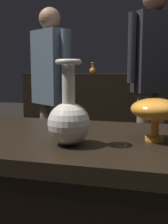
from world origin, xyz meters
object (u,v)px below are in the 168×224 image
(vase_centerpiece, at_px, (69,118))
(visitor_near_left, at_px, (51,87))
(vase_tall_behind, at_px, (155,110))
(visitor_center_back, at_px, (152,73))
(shelf_vase_left, at_px, (93,70))

(vase_centerpiece, bearing_deg, visitor_near_left, 113.36)
(vase_tall_behind, height_order, visitor_near_left, visitor_near_left)
(visitor_center_back, bearing_deg, vase_tall_behind, 57.91)
(visitor_near_left, bearing_deg, vase_centerpiece, 146.92)
(visitor_center_back, bearing_deg, shelf_vase_left, -77.50)
(vase_tall_behind, xyz_separation_m, visitor_center_back, (-0.05, 1.54, 0.11))
(vase_centerpiece, relative_size, vase_tall_behind, 1.63)
(vase_tall_behind, relative_size, visitor_near_left, 0.11)
(vase_centerpiece, height_order, visitor_near_left, visitor_near_left)
(shelf_vase_left, bearing_deg, vase_centerpiece, -78.92)
(vase_centerpiece, relative_size, visitor_near_left, 0.18)
(visitor_center_back, xyz_separation_m, visitor_near_left, (-0.81, -0.30, -0.12))
(visitor_near_left, bearing_deg, shelf_vase_left, -64.88)
(vase_tall_behind, bearing_deg, visitor_center_back, 91.93)
(vase_centerpiece, xyz_separation_m, vase_tall_behind, (0.27, 0.13, 0.02))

